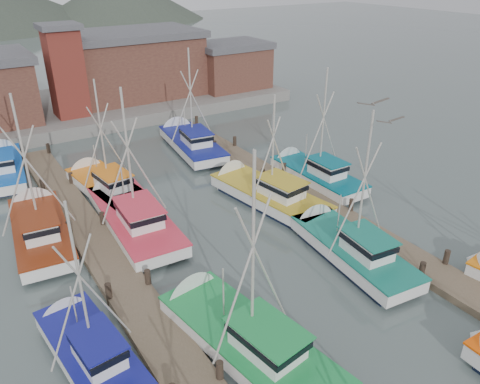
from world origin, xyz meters
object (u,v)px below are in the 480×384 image
boat_8 (131,215)px  boat_12 (105,186)px  lookout_tower (66,70)px  boat_4 (240,336)px

boat_8 → boat_12: 5.01m
lookout_tower → boat_12: 17.25m
boat_4 → lookout_tower: bearing=77.9°
lookout_tower → boat_12: lookout_tower is taller
boat_12 → boat_4: bearing=-96.6°
boat_4 → boat_8: 12.38m
boat_4 → boat_12: size_ratio=1.12×
lookout_tower → boat_4: (-2.29, -33.78, -4.87)m
boat_8 → boat_12: (-0.03, 5.01, -0.00)m
lookout_tower → boat_12: bearing=-98.1°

